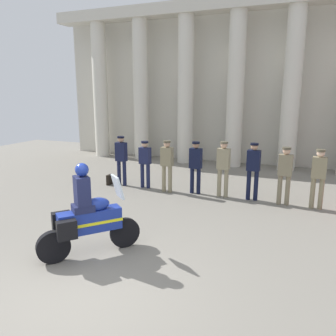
% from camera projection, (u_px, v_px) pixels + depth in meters
% --- Properties ---
extents(ground_plane, '(28.00, 28.00, 0.00)m').
position_uv_depth(ground_plane, '(84.00, 291.00, 5.54)').
color(ground_plane, gray).
extents(colonnade_backdrop, '(17.57, 1.56, 7.21)m').
position_uv_depth(colonnade_backdrop, '(238.00, 77.00, 14.65)').
color(colonnade_backdrop, beige).
rests_on(colonnade_backdrop, ground_plane).
extents(officer_in_row_0, '(0.40, 0.25, 1.74)m').
position_uv_depth(officer_in_row_0, '(121.00, 157.00, 11.67)').
color(officer_in_row_0, '#141938').
rests_on(officer_in_row_0, ground_plane).
extents(officer_in_row_1, '(0.40, 0.25, 1.61)m').
position_uv_depth(officer_in_row_1, '(145.00, 161.00, 11.37)').
color(officer_in_row_1, '#191E42').
rests_on(officer_in_row_1, ground_plane).
extents(officer_in_row_2, '(0.40, 0.25, 1.70)m').
position_uv_depth(officer_in_row_2, '(167.00, 162.00, 10.87)').
color(officer_in_row_2, '#847A5B').
rests_on(officer_in_row_2, ground_plane).
extents(officer_in_row_3, '(0.40, 0.25, 1.69)m').
position_uv_depth(officer_in_row_3, '(196.00, 163.00, 10.71)').
color(officer_in_row_3, black).
rests_on(officer_in_row_3, ground_plane).
extents(officer_in_row_4, '(0.40, 0.25, 1.75)m').
position_uv_depth(officer_in_row_4, '(223.00, 165.00, 10.35)').
color(officer_in_row_4, gray).
rests_on(officer_in_row_4, ground_plane).
extents(officer_in_row_5, '(0.40, 0.25, 1.75)m').
position_uv_depth(officer_in_row_5, '(253.00, 167.00, 10.03)').
color(officer_in_row_5, black).
rests_on(officer_in_row_5, ground_plane).
extents(officer_in_row_6, '(0.40, 0.25, 1.70)m').
position_uv_depth(officer_in_row_6, '(285.00, 171.00, 9.62)').
color(officer_in_row_6, '#7A7056').
rests_on(officer_in_row_6, ground_plane).
extents(officer_in_row_7, '(0.40, 0.25, 1.70)m').
position_uv_depth(officer_in_row_7, '(319.00, 174.00, 9.26)').
color(officer_in_row_7, '#847A5B').
rests_on(officer_in_row_7, ground_plane).
extents(motorcycle_with_rider, '(1.44, 1.67, 1.90)m').
position_uv_depth(motorcycle_with_rider, '(86.00, 218.00, 6.61)').
color(motorcycle_with_rider, black).
rests_on(motorcycle_with_rider, ground_plane).
extents(briefcase_on_ground, '(0.10, 0.32, 0.36)m').
position_uv_depth(briefcase_on_ground, '(110.00, 180.00, 11.93)').
color(briefcase_on_ground, black).
rests_on(briefcase_on_ground, ground_plane).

